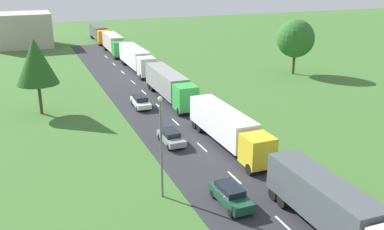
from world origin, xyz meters
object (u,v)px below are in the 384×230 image
Objects in this scene: truck_third at (170,84)px; car_second at (231,195)px; truck_lead at (334,208)px; tree_oak at (36,62)px; truck_fifth at (114,43)px; tree_birch at (296,39)px; truck_fourth at (136,58)px; car_fourth at (141,101)px; distant_building at (22,30)px; truck_sixth at (99,32)px; car_third at (171,137)px; lamppost_second at (161,142)px; truck_second at (228,127)px.

truck_third is 3.31× the size of car_second.
tree_oak is (-16.10, 33.52, 4.29)m from truck_lead.
tree_oak is at bearing -115.26° from truck_fifth.
truck_third is at bearing -164.26° from tree_birch.
car_fourth is (-4.76, -20.01, -1.37)m from truck_fourth.
tree_oak reaches higher than truck_fifth.
tree_oak is 49.93m from distant_building.
truck_lead reaches higher than car_fourth.
truck_fifth is 36.81m from tree_birch.
truck_third reaches higher than truck_lead.
tree_birch is (23.79, -44.40, 3.69)m from truck_sixth.
truck_sixth is 3.40× the size of car_third.
truck_lead reaches higher than car_second.
truck_lead is at bearing -90.05° from truck_fifth.
car_third is at bearing 104.07° from truck_lead.
truck_lead is 1.43× the size of tree_birch.
truck_sixth is 1.57× the size of tree_oak.
lamppost_second is 74.73m from distant_building.
car_fourth is at bearing -159.11° from truck_third.
truck_fifth is at bearing 89.95° from truck_lead.
car_third is at bearing 152.54° from truck_second.
car_second is 0.99× the size of car_fourth.
lamppost_second is (-8.81, -24.12, 2.35)m from truck_third.
truck_lead is 85.05m from distant_building.
tree_birch is at bearing -49.54° from truck_fifth.
truck_second is 68.13m from truck_sixth.
truck_fifth is 36.55m from car_fourth.
truck_sixth is (-0.37, 32.78, -0.08)m from truck_fourth.
car_fourth is at bearing -76.48° from distant_building.
truck_fifth is at bearing 64.74° from tree_oak.
car_fourth is at bearing 78.97° from lamppost_second.
truck_lead is 16.16m from truck_second.
truck_lead is 84.29m from truck_sixth.
car_second is 12.78m from car_third.
truck_sixth is 53.45m from tree_oak.
truck_fourth is at bearing 83.95° from car_second.
tree_birch reaches higher than truck_lead.
truck_fourth reaches higher than truck_lead.
tree_oak reaches higher than truck_lead.
lamppost_second is at bearing -83.78° from distant_building.
lamppost_second is (-8.78, -58.69, 2.34)m from truck_fifth.
car_second is 0.36× the size of distant_building.
truck_fourth reaches higher than truck_sixth.
car_fourth is 0.36× the size of distant_building.
distant_building reaches higher than car_fourth.
car_fourth is at bearing -103.39° from truck_fourth.
truck_lead is 51.51m from truck_fourth.
truck_fifth reaches higher than car_third.
truck_sixth is 78.46m from car_second.
tree_birch reaches higher than truck_sixth.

